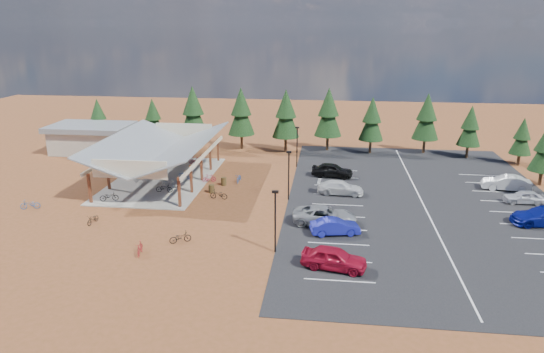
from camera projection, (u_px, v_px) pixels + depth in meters
The scene contains 43 objects.
ground at pixel (237, 204), 48.36m from camera, with size 140.00×140.00×0.00m, color brown.
asphalt_lot at pixel (422, 202), 49.09m from camera, with size 27.00×44.00×0.04m, color black.
concrete_pad at pixel (163, 179), 56.11m from camera, with size 10.60×18.60×0.10m, color gray.
bike_pavilion at pixel (161, 147), 54.97m from camera, with size 11.65×19.40×4.97m.
outbuilding at pixel (92, 138), 67.52m from camera, with size 11.00×7.00×3.90m.
lamp_post_0 at pixel (275, 217), 37.43m from camera, with size 0.50×0.25×5.14m.
lamp_post_1 at pixel (289, 172), 48.78m from camera, with size 0.50×0.25×5.14m.
lamp_post_2 at pixel (297, 144), 60.14m from camera, with size 0.50×0.25×5.14m.
trash_bin_0 at pixel (212, 189), 51.62m from camera, with size 0.60×0.60×0.90m, color #433217.
trash_bin_1 at pixel (224, 181), 53.98m from camera, with size 0.60×0.60×0.90m, color #433217.
pine_0 at pixel (98, 117), 71.10m from camera, with size 2.94×2.94×6.84m.
pine_1 at pixel (153, 117), 70.50m from camera, with size 2.99×2.99×6.96m.
pine_2 at pixel (193, 111), 67.90m from camera, with size 3.89×3.89×9.07m.
pine_3 at pixel (241, 112), 68.28m from camera, with size 3.78×3.78×8.81m.
pine_4 at pixel (286, 114), 66.74m from camera, with size 3.76×3.76×8.76m.
pine_5 at pixel (328, 112), 67.36m from camera, with size 3.82×3.82×8.90m.
pine_6 at pixel (372, 119), 66.13m from camera, with size 3.36×3.36×7.82m.
pine_7 at pixel (427, 117), 66.03m from camera, with size 3.59×3.59×8.36m.
pine_8 at pixel (470, 126), 63.92m from camera, with size 3.04×3.04×7.09m.
pine_13 at pixel (522, 136), 60.62m from camera, with size 2.64×2.64×6.15m.
bike_0 at pixel (109, 196), 48.90m from camera, with size 0.64×1.84×0.97m, color black.
bike_1 at pixel (140, 178), 54.70m from camera, with size 0.43×1.54×0.92m, color #9C9EA5.
bike_2 at pixel (150, 170), 57.58m from camera, with size 0.62×1.78×0.94m, color #1E4496.
bike_3 at pixel (155, 158), 62.80m from camera, with size 0.52×1.85×1.11m, color maroon.
bike_4 at pixel (164, 188), 51.42m from camera, with size 0.63×1.81×0.95m, color black.
bike_5 at pixel (170, 183), 52.92m from camera, with size 0.52×1.85×1.11m, color gray.
bike_6 at pixel (185, 175), 56.06m from camera, with size 0.57×1.62×0.85m, color navy.
bike_7 at pixel (195, 160), 61.86m from camera, with size 0.48×1.68×1.01m, color maroon.
bike_8 at pixel (93, 219), 43.64m from camera, with size 0.57×1.62×0.85m, color black.
bike_10 at pixel (30, 204), 47.04m from camera, with size 0.64×1.85×0.97m, color #29599C.
bike_11 at pixel (140, 248), 37.80m from camera, with size 0.49×1.72×1.04m, color maroon.
bike_12 at pixel (180, 237), 39.82m from camera, with size 0.63×1.80×0.95m, color black.
bike_14 at pixel (239, 178), 55.03m from camera, with size 0.64×1.83×0.96m, color #1E4B98.
bike_15 at pixel (209, 178), 55.01m from camera, with size 0.45×1.59×0.95m, color maroon.
bike_16 at pixel (219, 194), 49.75m from camera, with size 0.64×1.85×0.97m, color black.
car_0 at pixel (334, 258), 35.47m from camera, with size 1.93×4.79×1.63m, color maroon.
car_1 at pixel (335, 227), 41.29m from camera, with size 1.47×4.21×1.39m, color #181D98.
car_2 at pixel (324, 216), 43.39m from camera, with size 2.62×5.68×1.58m, color gray.
car_3 at pixel (340, 188), 51.03m from camera, with size 1.97×4.83×1.40m, color silver.
car_4 at pixel (332, 170), 56.76m from camera, with size 1.92×4.78×1.63m, color black.
car_7 at pixel (544, 216), 43.18m from camera, with size 2.31×5.68×1.65m, color navy.
car_8 at pixel (524, 197), 48.41m from camera, with size 1.56×3.89×1.32m, color #B3B4BC.
car_9 at pixel (506, 183), 52.21m from camera, with size 1.72×4.93×1.63m, color silver.
Camera 1 is at (8.90, -44.51, 17.27)m, focal length 32.00 mm.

